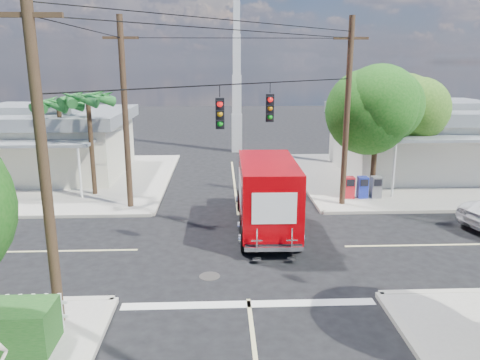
{
  "coord_description": "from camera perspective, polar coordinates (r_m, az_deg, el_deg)",
  "views": [
    {
      "loc": [
        -0.79,
        -16.76,
        6.94
      ],
      "look_at": [
        0.0,
        2.0,
        2.2
      ],
      "focal_mm": 35.0,
      "sensor_mm": 36.0,
      "label": 1
    }
  ],
  "objects": [
    {
      "name": "ground",
      "position": [
        18.16,
        0.27,
        -8.3
      ],
      "size": [
        120.0,
        120.0,
        0.0
      ],
      "primitive_type": "plane",
      "color": "black",
      "rests_on": "ground"
    },
    {
      "name": "sidewalk_ne",
      "position": [
        30.78,
        19.94,
        0.41
      ],
      "size": [
        14.12,
        14.12,
        0.14
      ],
      "color": "#A09B90",
      "rests_on": "ground"
    },
    {
      "name": "sidewalk_nw",
      "position": [
        30.22,
        -21.84,
        -0.01
      ],
      "size": [
        14.12,
        14.12,
        0.14
      ],
      "color": "#A09B90",
      "rests_on": "ground"
    },
    {
      "name": "road_markings",
      "position": [
        16.81,
        0.5,
        -10.2
      ],
      "size": [
        32.0,
        32.0,
        0.01
      ],
      "color": "beige",
      "rests_on": "ground"
    },
    {
      "name": "building_ne",
      "position": [
        31.99,
        22.26,
        4.81
      ],
      "size": [
        11.8,
        10.2,
        4.5
      ],
      "color": "white",
      "rests_on": "sidewalk_ne"
    },
    {
      "name": "building_nw",
      "position": [
        31.66,
        -23.19,
        4.45
      ],
      "size": [
        10.8,
        10.2,
        4.3
      ],
      "color": "beige",
      "rests_on": "sidewalk_nw"
    },
    {
      "name": "radio_tower",
      "position": [
        36.81,
        -0.4,
        12.15
      ],
      "size": [
        0.8,
        0.8,
        17.0
      ],
      "color": "silver",
      "rests_on": "ground"
    },
    {
      "name": "tree_ne_front",
      "position": [
        24.94,
        16.5,
        8.59
      ],
      "size": [
        4.21,
        4.14,
        6.66
      ],
      "color": "#422D1C",
      "rests_on": "sidewalk_ne"
    },
    {
      "name": "tree_ne_back",
      "position": [
        27.95,
        20.08,
        7.66
      ],
      "size": [
        3.77,
        3.66,
        5.82
      ],
      "color": "#422D1C",
      "rests_on": "sidewalk_ne"
    },
    {
      "name": "palm_nw_front",
      "position": [
        25.25,
        -18.05,
        9.17
      ],
      "size": [
        3.01,
        3.08,
        5.59
      ],
      "color": "#422D1C",
      "rests_on": "sidewalk_nw"
    },
    {
      "name": "palm_nw_back",
      "position": [
        27.29,
        -21.25,
        8.45
      ],
      "size": [
        3.01,
        3.08,
        5.19
      ],
      "color": "#422D1C",
      "rests_on": "sidewalk_nw"
    },
    {
      "name": "utility_poles",
      "position": [
        18.52,
        -4.89,
        7.09
      ],
      "size": [
        12.0,
        10.68,
        9.0
      ],
      "color": "#473321",
      "rests_on": "ground"
    },
    {
      "name": "vending_boxes",
      "position": [
        24.89,
        14.71,
        -0.85
      ],
      "size": [
        1.9,
        0.5,
        1.1
      ],
      "color": "red",
      "rests_on": "sidewalk_ne"
    },
    {
      "name": "delivery_truck",
      "position": [
        19.7,
        3.23,
        -1.66
      ],
      "size": [
        2.39,
        7.21,
        3.1
      ],
      "color": "black",
      "rests_on": "ground"
    }
  ]
}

